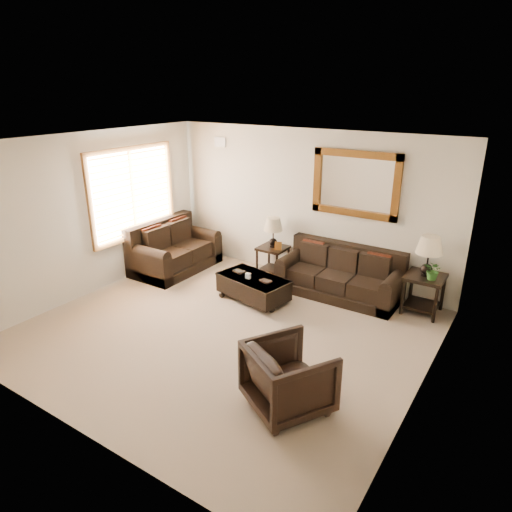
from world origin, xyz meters
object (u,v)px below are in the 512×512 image
Objects in this scene: coffee_table at (253,286)px; armchair at (289,374)px; loveseat at (173,252)px; sofa at (340,277)px; end_table_right at (427,264)px; end_table_left at (273,238)px.

coffee_table is 2.76m from armchair.
armchair is at bearing -121.32° from loveseat.
loveseat reaches higher than sofa.
end_table_right is at bearing 34.70° from coffee_table.
coffee_table is (-1.12, -0.99, -0.05)m from sofa.
end_table_right reaches higher than armchair.
sofa reaches higher than coffee_table.
armchair is (3.89, -2.37, 0.08)m from loveseat.
end_table_right reaches higher than coffee_table.
loveseat is at bearing -0.58° from armchair.
armchair is at bearing -77.08° from sofa.
end_table_right reaches higher than loveseat.
sofa is at bearing -46.34° from armchair.
end_table_right is 3.23m from armchair.
end_table_left reaches higher than sofa.
end_table_right is 1.49× the size of armchair.
end_table_right reaches higher than sofa.
sofa is 1.61× the size of end_table_right.
end_table_left reaches higher than armchair.
sofa is at bearing 52.87° from coffee_table.
loveseat reaches higher than coffee_table.
end_table_left is 2.77m from end_table_right.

